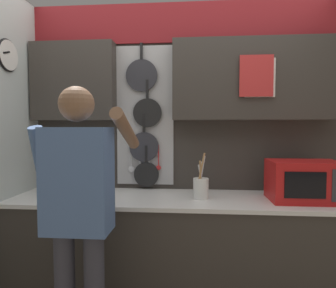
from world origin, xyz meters
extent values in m
cube|color=#38332D|center=(0.00, 0.00, 0.43)|extent=(2.52, 0.62, 0.86)
cube|color=white|center=(0.00, 0.00, 0.87)|extent=(2.55, 0.65, 0.03)
cube|color=#38332D|center=(0.00, 0.33, 1.24)|extent=(3.12, 0.04, 2.48)
cube|color=maroon|center=(0.00, 0.30, 2.32)|extent=(3.08, 0.02, 0.34)
cube|color=#38332D|center=(-0.90, 0.23, 1.82)|extent=(0.71, 0.16, 0.66)
cube|color=#38332D|center=(0.61, 0.23, 1.82)|extent=(1.31, 0.16, 0.66)
cube|color=#B2B2B2|center=(-0.30, 0.30, 1.53)|extent=(0.50, 0.01, 1.20)
cylinder|color=#2D2D33|center=(-0.32, 0.28, 1.87)|extent=(0.27, 0.02, 0.27)
cube|color=black|center=(-0.32, 0.27, 2.08)|extent=(0.02, 0.02, 0.14)
cylinder|color=black|center=(-0.27, 0.28, 1.55)|extent=(0.25, 0.02, 0.25)
cube|color=black|center=(-0.27, 0.27, 1.75)|extent=(0.02, 0.02, 0.16)
cylinder|color=#2D2D33|center=(-0.30, 0.28, 1.26)|extent=(0.26, 0.02, 0.26)
cube|color=black|center=(-0.30, 0.27, 1.46)|extent=(0.02, 0.02, 0.16)
cylinder|color=black|center=(-0.28, 0.28, 1.02)|extent=(0.22, 0.02, 0.22)
cube|color=black|center=(-0.28, 0.27, 1.20)|extent=(0.02, 0.02, 0.15)
cylinder|color=silver|center=(-0.42, 0.28, 1.18)|extent=(0.01, 0.01, 0.20)
ellipsoid|color=silver|center=(-0.42, 0.28, 1.06)|extent=(0.06, 0.01, 0.05)
cylinder|color=silver|center=(-0.34, 0.28, 1.18)|extent=(0.01, 0.01, 0.20)
ellipsoid|color=silver|center=(-0.34, 0.28, 1.06)|extent=(0.06, 0.01, 0.05)
cylinder|color=silver|center=(-0.26, 0.28, 1.19)|extent=(0.01, 0.01, 0.17)
ellipsoid|color=silver|center=(-0.26, 0.28, 1.09)|extent=(0.05, 0.01, 0.04)
cylinder|color=red|center=(-0.18, 0.28, 1.18)|extent=(0.01, 0.01, 0.19)
ellipsoid|color=red|center=(-0.18, 0.28, 1.08)|extent=(0.05, 0.01, 0.04)
cube|color=white|center=(0.64, 0.14, 1.82)|extent=(0.23, 0.02, 0.30)
cube|color=red|center=(0.61, 0.13, 1.83)|extent=(0.26, 0.02, 0.32)
cylinder|color=white|center=(-1.26, -0.12, 1.97)|extent=(0.02, 0.22, 0.22)
torus|color=black|center=(-1.27, -0.12, 1.97)|extent=(0.02, 0.24, 0.24)
cube|color=black|center=(-1.25, -0.16, 1.98)|extent=(0.01, 0.08, 0.04)
cube|color=red|center=(0.94, -0.03, 1.03)|extent=(0.50, 0.34, 0.30)
cube|color=black|center=(0.88, -0.20, 1.03)|extent=(0.27, 0.01, 0.18)
cube|color=brown|center=(-0.80, -0.03, 0.98)|extent=(0.11, 0.15, 0.19)
cylinder|color=black|center=(-0.83, -0.06, 1.12)|extent=(0.02, 0.03, 0.08)
cylinder|color=black|center=(-0.81, -0.06, 1.12)|extent=(0.02, 0.04, 0.08)
cylinder|color=black|center=(-0.79, -0.06, 1.10)|extent=(0.02, 0.03, 0.06)
cylinder|color=black|center=(-0.77, -0.06, 1.11)|extent=(0.02, 0.03, 0.07)
cylinder|color=white|center=(0.18, -0.03, 0.96)|extent=(0.12, 0.12, 0.16)
cylinder|color=tan|center=(0.18, -0.04, 1.06)|extent=(0.02, 0.02, 0.23)
cylinder|color=silver|center=(0.18, -0.03, 1.05)|extent=(0.05, 0.02, 0.20)
cylinder|color=silver|center=(0.19, 0.00, 1.08)|extent=(0.06, 0.04, 0.26)
cylinder|color=silver|center=(0.18, -0.03, 1.06)|extent=(0.02, 0.02, 0.22)
cylinder|color=tan|center=(0.18, -0.06, 1.09)|extent=(0.07, 0.05, 0.29)
cube|color=#4C6B9E|center=(-0.55, -0.62, 1.12)|extent=(0.38, 0.22, 0.61)
sphere|color=brown|center=(-0.55, -0.62, 1.56)|extent=(0.20, 0.20, 0.20)
cylinder|color=#4C6B9E|center=(-0.78, -0.58, 1.17)|extent=(0.08, 0.24, 0.54)
cylinder|color=brown|center=(-0.32, -0.37, 1.41)|extent=(0.08, 0.54, 0.28)
camera|label=1|loc=(0.12, -2.29, 1.43)|focal=32.00mm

